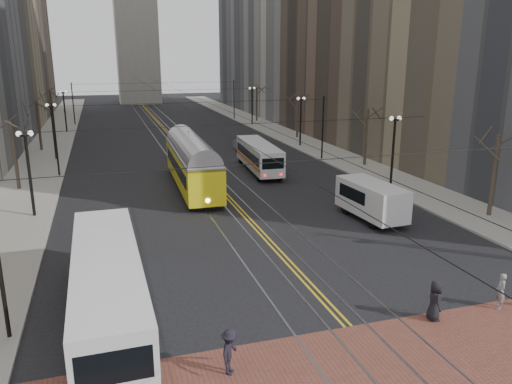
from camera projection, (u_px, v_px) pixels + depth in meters
ground at (337, 315)px, 21.03m from camera, size 260.00×260.00×0.00m
sidewalk_left at (49, 149)px, 58.20m from camera, size 5.00×140.00×0.15m
sidewalk_right at (289, 137)px, 66.74m from camera, size 5.00×140.00×0.15m
crosswalk_band at (388, 370)px, 17.34m from camera, size 25.00×6.00×0.01m
streetcar_rails at (177, 143)px, 62.49m from camera, size 4.80×130.00×0.02m
centre_lines at (177, 143)px, 62.49m from camera, size 0.42×130.00×0.01m
building_right_mid at (363, 5)px, 66.18m from camera, size 16.00×20.00×34.00m
building_right_far at (268, 8)px, 102.24m from camera, size 16.00×20.00×40.00m
lamp_posts at (202, 141)px, 46.78m from camera, size 27.60×57.20×5.60m
street_trees at (190, 132)px, 52.76m from camera, size 31.68×53.28×5.60m
trolley_wires at (191, 123)px, 52.12m from camera, size 25.96×120.00×6.60m
transit_bus at (108, 291)px, 19.86m from camera, size 2.71×12.26×3.06m
streetcar at (192, 168)px, 40.83m from camera, size 3.07×14.32×3.36m
rear_bus at (259, 157)px, 46.88m from camera, size 2.90×10.34×2.66m
cargo_van at (371, 202)px, 32.95m from camera, size 2.57×5.79×2.50m
sedan_grey at (269, 150)px, 53.77m from camera, size 1.98×4.20×1.39m
sedan_silver at (244, 146)px, 56.32m from camera, size 1.55×4.40×1.45m
pedestrian_a at (435, 301)px, 20.45m from camera, size 0.74×0.94×1.70m
pedestrian_b at (501, 291)px, 21.42m from camera, size 0.58×0.68×1.58m
pedestrian_d at (230, 352)px, 16.96m from camera, size 1.08×1.23×1.66m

